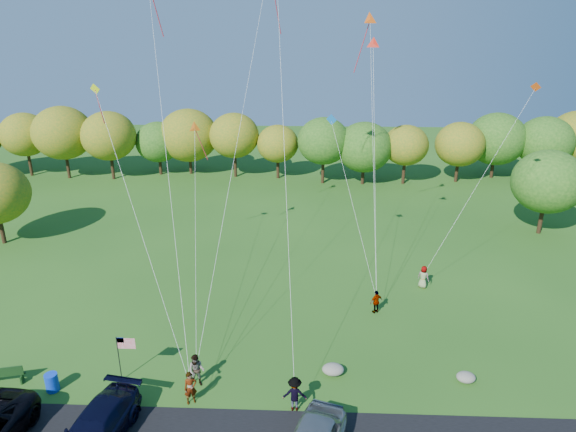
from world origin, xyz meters
name	(u,v)px	position (x,y,z in m)	size (l,w,h in m)	color
ground	(234,396)	(0.00, 0.00, 0.00)	(140.00, 140.00, 0.00)	#255518
treeline	(276,142)	(-0.10, 36.45, 4.71)	(76.72, 28.17, 8.34)	#372714
minivan_navy	(96,429)	(-5.57, -3.38, 0.85)	(2.21, 5.43, 1.58)	black
flyer_a	(191,388)	(-2.00, -0.55, 0.88)	(0.64, 0.42, 1.75)	#4C4C59
flyer_b	(196,370)	(-1.99, 0.77, 0.89)	(0.87, 0.67, 1.78)	#4C4C59
flyer_c	(295,394)	(3.08, -0.80, 0.90)	(1.16, 0.67, 1.80)	#4C4C59
flyer_d	(376,302)	(8.05, 8.19, 0.79)	(0.92, 0.38, 1.58)	#4C4C59
flyer_e	(423,277)	(11.74, 11.66, 0.82)	(0.80, 0.52, 1.63)	#4C4C59
park_bench	(6,374)	(-11.88, 0.50, 0.54)	(1.78, 0.72, 1.00)	#133413
trash_barrel	(52,382)	(-9.24, 0.05, 0.48)	(0.64, 0.64, 0.96)	blue
flag_assembly	(123,348)	(-5.72, 0.97, 1.99)	(0.98, 0.63, 2.64)	black
boulder_near	(333,369)	(5.05, 1.91, 0.29)	(1.17, 0.92, 0.58)	gray
boulder_far	(466,377)	(11.94, 1.59, 0.26)	(0.99, 0.83, 0.52)	gray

